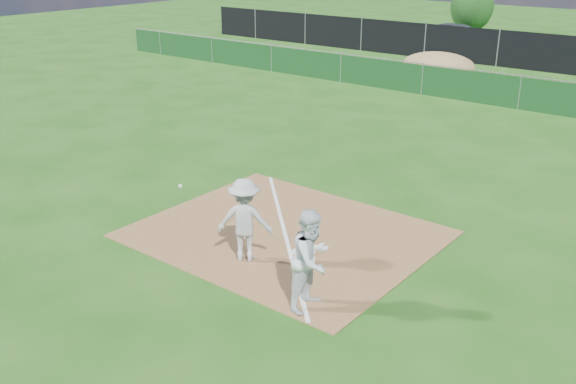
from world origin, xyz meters
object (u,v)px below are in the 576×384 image
(first_base, at_px, (303,252))
(car_left, at_px, (458,36))
(runner, at_px, (312,260))
(play_at_first, at_px, (245,220))
(tree_left, at_px, (472,6))

(first_base, distance_m, car_left, 27.59)
(runner, relative_size, car_left, 0.40)
(first_base, xyz_separation_m, car_left, (-8.68, 26.18, 0.72))
(play_at_first, distance_m, car_left, 28.20)
(first_base, distance_m, play_at_first, 1.42)
(runner, bearing_deg, car_left, 17.46)
(first_base, height_order, car_left, car_left)
(play_at_first, xyz_separation_m, tree_left, (-10.34, 34.40, 0.88))
(runner, xyz_separation_m, car_left, (-9.97, 27.66, -0.13))
(first_base, relative_size, tree_left, 0.10)
(play_at_first, height_order, car_left, play_at_first)
(play_at_first, bearing_deg, car_left, 106.32)
(play_at_first, bearing_deg, runner, -16.09)
(play_at_first, xyz_separation_m, car_left, (-7.92, 27.07, -0.08))
(play_at_first, xyz_separation_m, runner, (2.04, -0.59, 0.04))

